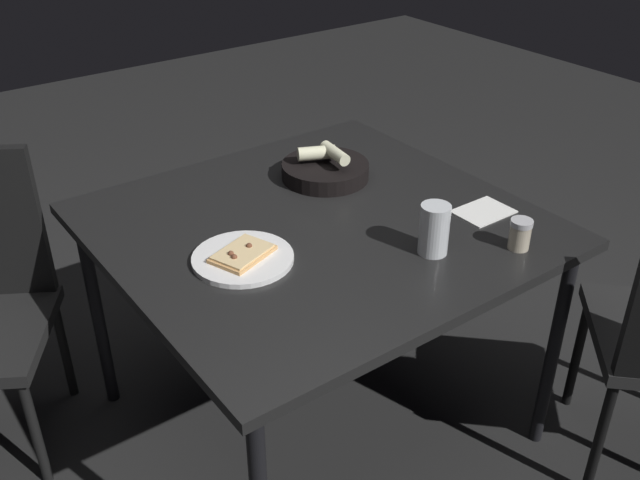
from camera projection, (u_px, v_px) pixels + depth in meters
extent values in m
plane|color=black|center=(317.00, 417.00, 2.40)|extent=(8.00, 8.00, 0.00)
cube|color=black|center=(317.00, 226.00, 2.02)|extent=(1.15, 1.10, 0.03)
cylinder|color=black|center=(553.00, 351.00, 2.13)|extent=(0.04, 0.04, 0.72)
cylinder|color=black|center=(97.00, 313.00, 2.29)|extent=(0.04, 0.04, 0.72)
cylinder|color=black|center=(349.00, 221.00, 2.81)|extent=(0.04, 0.04, 0.72)
cylinder|color=white|center=(243.00, 258.00, 1.83)|extent=(0.26, 0.26, 0.01)
cube|color=tan|center=(243.00, 254.00, 1.83)|extent=(0.18, 0.15, 0.01)
cube|color=beige|center=(242.00, 252.00, 1.82)|extent=(0.17, 0.14, 0.01)
sphere|color=brown|center=(234.00, 257.00, 1.79)|extent=(0.02, 0.02, 0.02)
sphere|color=brown|center=(231.00, 254.00, 1.81)|extent=(0.02, 0.02, 0.02)
sphere|color=brown|center=(249.00, 246.00, 1.84)|extent=(0.02, 0.02, 0.02)
cylinder|color=black|center=(325.00, 171.00, 2.24)|extent=(0.27, 0.27, 0.05)
cylinder|color=beige|center=(317.00, 153.00, 2.22)|extent=(0.12, 0.09, 0.04)
cylinder|color=beige|center=(335.00, 153.00, 2.19)|extent=(0.05, 0.13, 0.04)
cylinder|color=#A91D14|center=(344.00, 169.00, 2.26)|extent=(0.06, 0.06, 0.03)
cylinder|color=silver|center=(434.00, 229.00, 1.84)|extent=(0.08, 0.08, 0.14)
cylinder|color=#BC8C25|center=(433.00, 240.00, 1.85)|extent=(0.07, 0.07, 0.07)
cylinder|color=#BFB299|center=(520.00, 237.00, 1.87)|extent=(0.06, 0.06, 0.07)
cylinder|color=maroon|center=(519.00, 242.00, 1.88)|extent=(0.05, 0.05, 0.03)
cylinder|color=#B7B7BC|center=(522.00, 223.00, 1.85)|extent=(0.06, 0.06, 0.01)
cube|color=white|center=(483.00, 212.00, 2.06)|extent=(0.16, 0.12, 0.00)
cylinder|color=black|center=(36.00, 433.00, 2.07)|extent=(0.03, 0.03, 0.39)
cylinder|color=black|center=(64.00, 349.00, 2.39)|extent=(0.03, 0.03, 0.39)
cylinder|color=black|center=(577.00, 353.00, 2.35)|extent=(0.03, 0.03, 0.43)
cylinder|color=black|center=(599.00, 439.00, 2.02)|extent=(0.03, 0.03, 0.43)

